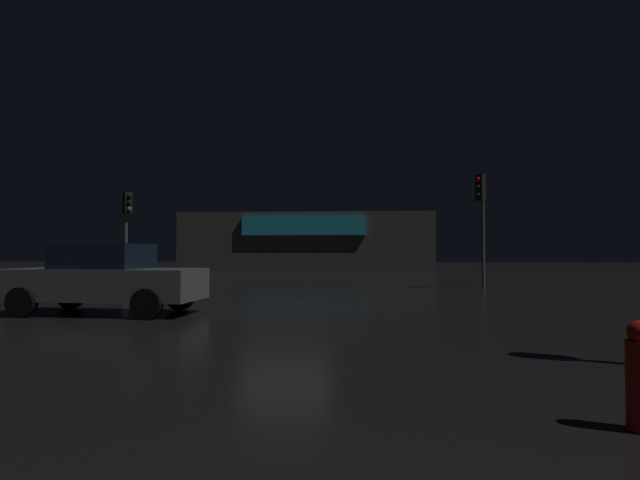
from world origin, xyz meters
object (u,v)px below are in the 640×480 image
store_building (309,243)px  traffic_signal_cross_left (127,219)px  car_near (105,279)px  traffic_signal_main (481,205)px

store_building → traffic_signal_cross_left: (-5.70, -19.56, 0.63)m
store_building → car_near: store_building is taller
store_building → car_near: size_ratio=4.16×
traffic_signal_main → car_near: traffic_signal_main is taller
traffic_signal_main → traffic_signal_cross_left: bearing=178.7°
traffic_signal_cross_left → car_near: traffic_signal_cross_left is taller
traffic_signal_cross_left → traffic_signal_main: bearing=-1.3°
store_building → traffic_signal_main: 21.76m
traffic_signal_main → car_near: bearing=-139.4°
traffic_signal_cross_left → car_near: (3.87, -9.40, -1.98)m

